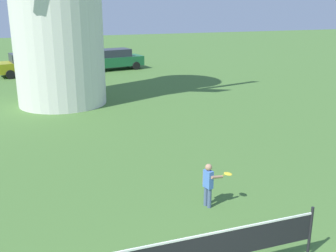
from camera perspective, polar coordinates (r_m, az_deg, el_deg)
tennis_net at (r=7.62m, az=5.27°, el=-16.87°), size 4.65×0.06×1.10m
player_far at (r=10.15m, az=5.82°, el=-7.93°), size 0.75×0.38×1.15m
parked_car_mustard at (r=30.20m, az=-19.14°, el=8.29°), size 4.31×2.47×1.56m
parked_car_green at (r=31.31m, az=-7.73°, el=9.35°), size 4.63×2.46×1.56m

